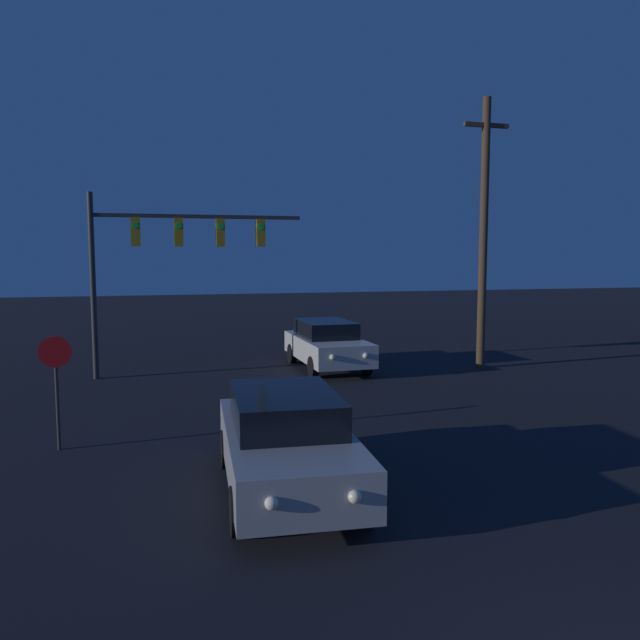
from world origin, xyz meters
TOP-DOWN VIEW (x-y plane):
  - car_near at (-2.03, 6.63)m, footprint 2.26×4.80m
  - car_far at (1.67, 17.31)m, footprint 2.09×4.74m
  - traffic_signal_mast at (-3.67, 17.52)m, footprint 6.73×0.30m
  - stop_sign at (-6.00, 10.01)m, footprint 0.63×0.07m
  - utility_pole at (6.86, 16.06)m, footprint 1.63×0.28m

SIDE VIEW (x-z plane):
  - car_near at x=-2.03m, z-range 0.04..1.68m
  - car_far at x=1.67m, z-range 0.04..1.68m
  - stop_sign at x=-6.00m, z-range 0.43..2.74m
  - traffic_signal_mast at x=-3.67m, z-range 1.23..7.08m
  - utility_pole at x=6.86m, z-range 0.16..9.31m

